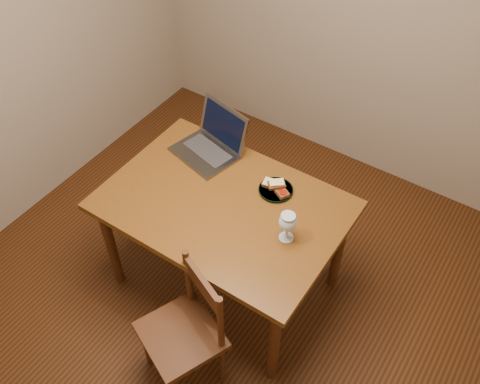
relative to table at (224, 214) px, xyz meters
The scene contains 9 objects.
floor 0.67m from the table, 54.71° to the right, with size 3.20×3.20×0.02m, color black.
table is the anchor object (origin of this frame).
chair 0.66m from the table, 74.12° to the right, with size 0.50×0.49×0.42m.
plate 0.32m from the table, 51.05° to the left, with size 0.19×0.19×0.02m, color black.
sandwich_cheese 0.31m from the table, 57.13° to the left, with size 0.10×0.06×0.03m, color #381E0C, non-canonical shape.
sandwich_tomato 0.34m from the table, 44.88° to the left, with size 0.10×0.06×0.03m, color #381E0C, non-canonical shape.
sandwich_top 0.34m from the table, 51.59° to the left, with size 0.09×0.05×0.03m, color #381E0C, non-canonical shape.
milk_glass 0.44m from the table, ahead, with size 0.09×0.09×0.18m, color white, non-canonical shape.
laptop 0.47m from the table, 132.79° to the left, with size 0.43×0.41×0.26m.
Camera 1 is at (1.10, -1.48, 2.89)m, focal length 40.00 mm.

